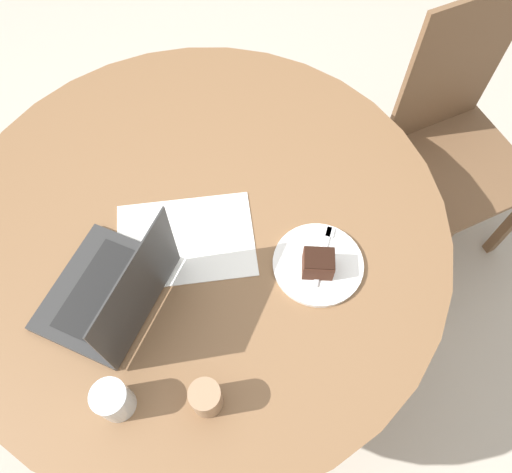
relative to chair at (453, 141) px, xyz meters
The scene contains 10 objects.
ground_plane 1.08m from the chair, 34.90° to the left, with size 12.00×12.00×0.00m, color #B7AD9E.
dining_table 0.97m from the chair, 34.90° to the left, with size 1.31×1.31×0.74m.
chair is the anchor object (origin of this frame).
paper_document 1.04m from the chair, 36.52° to the left, with size 0.39×0.31×0.00m.
plate 0.83m from the chair, 53.39° to the left, with size 0.22×0.22×0.01m.
cake_slice 0.86m from the chair, 53.91° to the left, with size 0.08×0.06×0.06m.
fork 0.80m from the chair, 52.47° to the left, with size 0.05×0.17×0.00m.
coffee_glass 1.24m from the chair, 54.73° to the left, with size 0.07×0.07×0.09m.
water_glass 1.38m from the chair, 48.68° to the left, with size 0.08×0.08×0.10m.
laptop 1.25m from the chair, 39.30° to the left, with size 0.32×0.36×0.26m.
Camera 1 is at (-0.21, 0.62, 1.86)m, focal length 35.00 mm.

